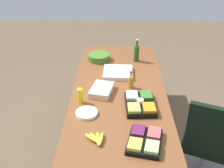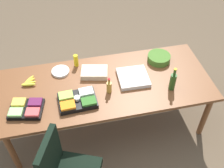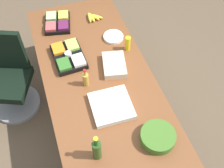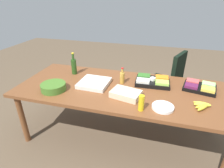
% 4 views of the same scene
% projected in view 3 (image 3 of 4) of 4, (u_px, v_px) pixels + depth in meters
% --- Properties ---
extents(ground_plane, '(10.00, 10.00, 0.00)m').
position_uv_depth(ground_plane, '(102.00, 119.00, 3.25)').
color(ground_plane, brown).
extents(conference_table, '(2.54, 1.05, 0.76)m').
position_uv_depth(conference_table, '(99.00, 84.00, 2.70)').
color(conference_table, brown).
rests_on(conference_table, ground).
extents(office_chair, '(0.63, 0.63, 1.00)m').
position_uv_depth(office_chair, '(10.00, 82.00, 3.10)').
color(office_chair, gray).
rests_on(office_chair, ground).
extents(banana_bunch, '(0.17, 0.18, 0.04)m').
position_uv_depth(banana_bunch, '(93.00, 17.00, 3.18)').
color(banana_bunch, yellow).
rests_on(banana_bunch, conference_table).
extents(dressing_bottle, '(0.07, 0.07, 0.21)m').
position_uv_depth(dressing_bottle, '(86.00, 79.00, 2.56)').
color(dressing_bottle, gold).
rests_on(dressing_bottle, conference_table).
extents(salad_bowl, '(0.34, 0.34, 0.09)m').
position_uv_depth(salad_bowl, '(158.00, 137.00, 2.24)').
color(salad_bowl, '#447227').
rests_on(salad_bowl, conference_table).
extents(pizza_box, '(0.37, 0.37, 0.05)m').
position_uv_depth(pizza_box, '(111.00, 106.00, 2.44)').
color(pizza_box, silver).
rests_on(pizza_box, conference_table).
extents(veggie_tray, '(0.43, 0.32, 0.09)m').
position_uv_depth(veggie_tray, '(69.00, 56.00, 2.79)').
color(veggie_tray, black).
rests_on(veggie_tray, conference_table).
extents(wine_bottle, '(0.08, 0.08, 0.31)m').
position_uv_depth(wine_bottle, '(97.00, 149.00, 2.09)').
color(wine_bottle, '#254B19').
rests_on(wine_bottle, conference_table).
extents(paper_plate_stack, '(0.25, 0.25, 0.03)m').
position_uv_depth(paper_plate_stack, '(113.00, 37.00, 2.99)').
color(paper_plate_stack, white).
rests_on(paper_plate_stack, conference_table).
extents(fruit_platter, '(0.41, 0.35, 0.07)m').
position_uv_depth(fruit_platter, '(57.00, 22.00, 3.11)').
color(fruit_platter, black).
rests_on(fruit_platter, conference_table).
extents(mustard_bottle, '(0.06, 0.06, 0.17)m').
position_uv_depth(mustard_bottle, '(128.00, 43.00, 2.84)').
color(mustard_bottle, yellow).
rests_on(mustard_bottle, conference_table).
extents(sheet_cake, '(0.36, 0.28, 0.07)m').
position_uv_depth(sheet_cake, '(114.00, 65.00, 2.72)').
color(sheet_cake, beige).
rests_on(sheet_cake, conference_table).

